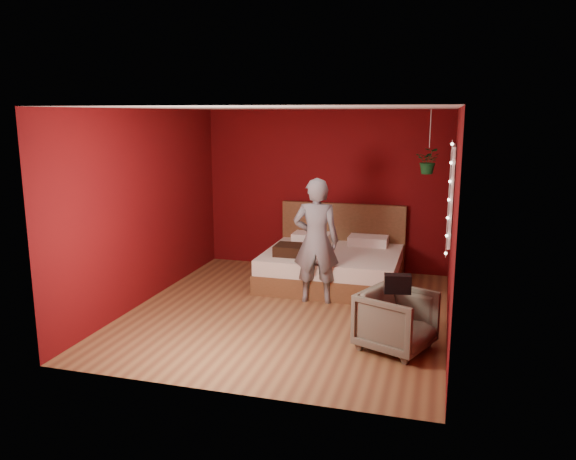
{
  "coord_description": "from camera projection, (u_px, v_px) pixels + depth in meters",
  "views": [
    {
      "loc": [
        1.9,
        -6.69,
        2.53
      ],
      "look_at": [
        -0.11,
        0.4,
        1.0
      ],
      "focal_mm": 35.0,
      "sensor_mm": 36.0,
      "label": 1
    }
  ],
  "objects": [
    {
      "name": "armchair",
      "position": [
        396.0,
        321.0,
        6.09
      ],
      "size": [
        0.94,
        0.93,
        0.66
      ],
      "primitive_type": "imported",
      "rotation": [
        0.0,
        0.0,
        1.17
      ],
      "color": "#6A6654",
      "rests_on": "ground"
    },
    {
      "name": "bed",
      "position": [
        334.0,
        264.0,
        8.53
      ],
      "size": [
        2.02,
        1.71,
        1.11
      ],
      "color": "brown",
      "rests_on": "ground"
    },
    {
      "name": "room_walls",
      "position": [
        288.0,
        183.0,
        6.98
      ],
      "size": [
        4.04,
        4.54,
        2.62
      ],
      "color": "#5A090B",
      "rests_on": "ground"
    },
    {
      "name": "person",
      "position": [
        316.0,
        241.0,
        7.55
      ],
      "size": [
        0.67,
        0.49,
        1.71
      ],
      "primitive_type": "imported",
      "rotation": [
        0.0,
        0.0,
        3.28
      ],
      "color": "slate",
      "rests_on": "ground"
    },
    {
      "name": "window",
      "position": [
        451.0,
        194.0,
        7.34
      ],
      "size": [
        0.05,
        0.97,
        1.27
      ],
      "color": "white",
      "rests_on": "room_walls"
    },
    {
      "name": "hanging_plant",
      "position": [
        429.0,
        161.0,
        7.94
      ],
      "size": [
        0.38,
        0.35,
        0.91
      ],
      "color": "silver",
      "rests_on": "room_walls"
    },
    {
      "name": "fairy_lights",
      "position": [
        449.0,
        200.0,
        6.85
      ],
      "size": [
        0.04,
        0.04,
        1.45
      ],
      "color": "silver",
      "rests_on": "room_walls"
    },
    {
      "name": "handbag",
      "position": [
        398.0,
        284.0,
        5.96
      ],
      "size": [
        0.3,
        0.19,
        0.2
      ],
      "primitive_type": "cube",
      "rotation": [
        0.0,
        0.0,
        0.17
      ],
      "color": "black",
      "rests_on": "armchair"
    },
    {
      "name": "throw_pillow",
      "position": [
        290.0,
        250.0,
        8.21
      ],
      "size": [
        0.43,
        0.43,
        0.15
      ],
      "primitive_type": "cube",
      "rotation": [
        0.0,
        0.0,
        0.02
      ],
      "color": "black",
      "rests_on": "bed"
    },
    {
      "name": "floor",
      "position": [
        288.0,
        311.0,
        7.32
      ],
      "size": [
        4.5,
        4.5,
        0.0
      ],
      "primitive_type": "plane",
      "color": "olive",
      "rests_on": "ground"
    }
  ]
}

